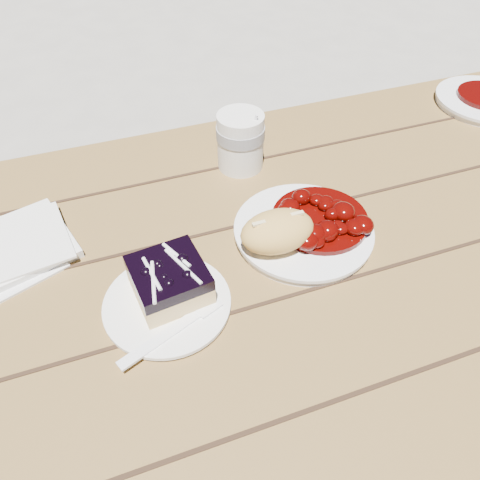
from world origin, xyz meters
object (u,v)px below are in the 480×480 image
object	(u,v)px
picnic_table	(287,312)
blueberry_cake	(169,280)
coffee_cup	(240,141)
main_plate	(303,232)
bread_roll	(277,231)
dessert_plate	(167,304)

from	to	relation	value
picnic_table	blueberry_cake	xyz separation A→B (m)	(-0.20, -0.02, 0.20)
blueberry_cake	coffee_cup	world-z (taller)	coffee_cup
picnic_table	main_plate	size ratio (longest dim) A/B	9.38
blueberry_cake	coffee_cup	distance (m)	0.33
bread_roll	dessert_plate	size ratio (longest dim) A/B	0.67
main_plate	bread_roll	bearing A→B (deg)	-160.02
dessert_plate	blueberry_cake	world-z (taller)	blueberry_cake
main_plate	dessert_plate	size ratio (longest dim) A/B	1.26
coffee_cup	blueberry_cake	bearing A→B (deg)	-126.90
picnic_table	bread_roll	bearing A→B (deg)	169.95
picnic_table	dessert_plate	bearing A→B (deg)	-169.24
bread_roll	blueberry_cake	size ratio (longest dim) A/B	1.08
bread_roll	blueberry_cake	distance (m)	0.17
dessert_plate	coffee_cup	world-z (taller)	coffee_cup
picnic_table	blueberry_cake	size ratio (longest dim) A/B	19.03
blueberry_cake	coffee_cup	size ratio (longest dim) A/B	1.01
picnic_table	bread_roll	xyz separation A→B (m)	(-0.03, 0.01, 0.21)
picnic_table	dessert_plate	distance (m)	0.27
bread_roll	dessert_plate	distance (m)	0.19
picnic_table	coffee_cup	size ratio (longest dim) A/B	19.15
dessert_plate	blueberry_cake	xyz separation A→B (m)	(0.01, 0.02, 0.03)
main_plate	blueberry_cake	size ratio (longest dim) A/B	2.03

